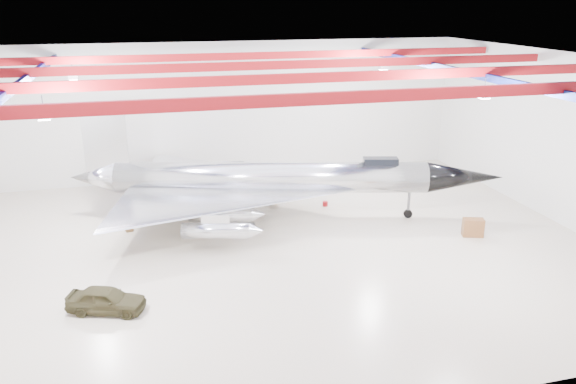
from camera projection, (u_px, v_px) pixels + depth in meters
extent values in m
plane|color=beige|center=(261.00, 248.00, 33.55)|extent=(40.00, 40.00, 0.00)
plane|color=silver|center=(221.00, 111.00, 45.47)|extent=(40.00, 0.00, 40.00)
plane|color=silver|center=(559.00, 139.00, 36.55)|extent=(0.00, 30.00, 30.00)
plane|color=#0A0F38|center=(257.00, 61.00, 29.96)|extent=(40.00, 40.00, 0.00)
cube|color=maroon|center=(304.00, 99.00, 21.93)|extent=(39.50, 0.25, 0.50)
cube|color=maroon|center=(270.00, 79.00, 27.42)|extent=(39.50, 0.25, 0.50)
cube|color=maroon|center=(247.00, 66.00, 32.90)|extent=(39.50, 0.25, 0.50)
cube|color=maroon|center=(231.00, 56.00, 38.39)|extent=(39.50, 0.25, 0.50)
cube|color=#0D1751|center=(17.00, 86.00, 27.38)|extent=(0.25, 29.50, 0.40)
cube|color=#0D1751|center=(457.00, 71.00, 33.13)|extent=(0.25, 29.50, 0.40)
cube|color=silver|center=(44.00, 115.00, 22.50)|extent=(0.55, 0.55, 0.25)
cube|color=silver|center=(484.00, 95.00, 27.30)|extent=(0.55, 0.55, 0.25)
cube|color=silver|center=(73.00, 77.00, 33.48)|extent=(0.55, 0.55, 0.25)
cube|color=silver|center=(383.00, 67.00, 38.27)|extent=(0.55, 0.55, 0.25)
cylinder|color=silver|center=(271.00, 177.00, 37.30)|extent=(20.46, 7.18, 2.06)
cone|color=black|center=(465.00, 177.00, 37.32)|extent=(5.50, 3.29, 2.06)
cone|color=silver|center=(93.00, 177.00, 37.28)|extent=(3.51, 2.77, 2.06)
cube|color=silver|center=(105.00, 138.00, 36.41)|extent=(2.82, 0.85, 4.64)
cube|color=black|center=(381.00, 162.00, 36.95)|extent=(2.40, 1.37, 0.52)
cylinder|color=silver|center=(216.00, 231.00, 32.40)|extent=(4.02, 1.88, 0.93)
cylinder|color=silver|center=(221.00, 214.00, 34.84)|extent=(4.02, 1.88, 0.93)
cylinder|color=silver|center=(230.00, 184.00, 40.68)|extent=(4.02, 1.88, 0.93)
cylinder|color=silver|center=(233.00, 173.00, 43.12)|extent=(4.02, 1.88, 0.93)
cylinder|color=#59595B|center=(409.00, 205.00, 37.95)|extent=(0.19, 0.19, 1.85)
cylinder|color=black|center=(408.00, 214.00, 38.16)|extent=(0.62, 0.36, 0.58)
cylinder|color=#59595B|center=(206.00, 219.00, 35.49)|extent=(0.19, 0.19, 1.85)
cylinder|color=black|center=(206.00, 228.00, 35.70)|extent=(0.62, 0.36, 0.58)
cylinder|color=#59595B|center=(215.00, 193.00, 40.36)|extent=(0.19, 0.19, 1.85)
cylinder|color=black|center=(216.00, 201.00, 40.57)|extent=(0.62, 0.36, 0.58)
imported|color=#37321B|center=(106.00, 300.00, 26.56)|extent=(3.97, 2.62, 1.26)
cube|color=brown|center=(473.00, 227.00, 35.10)|extent=(1.40, 1.01, 1.16)
cube|color=olive|center=(129.00, 229.00, 35.98)|extent=(0.54, 0.48, 0.33)
cube|color=#A71017|center=(188.00, 213.00, 38.59)|extent=(0.50, 0.44, 0.30)
cylinder|color=#59595B|center=(251.00, 227.00, 36.03)|extent=(0.64, 0.64, 0.49)
cube|color=olive|center=(274.00, 201.00, 40.86)|extent=(0.62, 0.50, 0.42)
cylinder|color=#A71017|center=(325.00, 204.00, 40.36)|extent=(0.44, 0.44, 0.34)
cylinder|color=#59595B|center=(272.00, 202.00, 40.68)|extent=(0.56, 0.56, 0.39)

